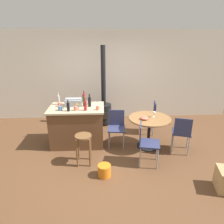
{
  "coord_description": "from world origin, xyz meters",
  "views": [
    {
      "loc": [
        -0.05,
        -4.02,
        2.45
      ],
      "look_at": [
        0.15,
        0.36,
        0.84
      ],
      "focal_mm": 32.48,
      "sensor_mm": 36.0,
      "label": 1
    }
  ],
  "objects_px": {
    "wine_glass": "(154,113)",
    "folding_chair_near": "(146,141)",
    "bottle_2": "(84,98)",
    "cup_4": "(98,108)",
    "folding_chair_left": "(150,115)",
    "cup_1": "(89,103)",
    "plastic_bucket": "(104,171)",
    "bottle_0": "(84,102)",
    "cup_2": "(76,108)",
    "cup_0": "(59,104)",
    "cup_3": "(60,108)",
    "serving_bowl": "(144,118)",
    "bottle_3": "(68,107)",
    "wooden_stool": "(84,143)",
    "wood_stove": "(104,107)",
    "folding_chair_far": "(182,132)",
    "bottle_5": "(59,100)",
    "toolbox": "(73,102)",
    "kitchen_island": "(78,125)",
    "dining_table": "(149,125)",
    "folding_chair_right": "(117,126)",
    "bottle_4": "(90,102)"
  },
  "relations": [
    {
      "from": "bottle_3",
      "to": "wood_stove",
      "type": "bearing_deg",
      "value": 60.96
    },
    {
      "from": "bottle_0",
      "to": "bottle_3",
      "type": "bearing_deg",
      "value": -133.4
    },
    {
      "from": "wood_stove",
      "to": "plastic_bucket",
      "type": "distance_m",
      "value": 2.51
    },
    {
      "from": "dining_table",
      "to": "cup_0",
      "type": "bearing_deg",
      "value": 170.52
    },
    {
      "from": "cup_0",
      "to": "bottle_0",
      "type": "bearing_deg",
      "value": -0.85
    },
    {
      "from": "bottle_5",
      "to": "cup_2",
      "type": "xyz_separation_m",
      "value": [
        0.46,
        -0.45,
        -0.07
      ]
    },
    {
      "from": "bottle_2",
      "to": "wine_glass",
      "type": "bearing_deg",
      "value": -17.8
    },
    {
      "from": "wooden_stool",
      "to": "cup_4",
      "type": "distance_m",
      "value": 0.88
    },
    {
      "from": "bottle_2",
      "to": "cup_4",
      "type": "bearing_deg",
      "value": -57.29
    },
    {
      "from": "folding_chair_right",
      "to": "toolbox",
      "type": "bearing_deg",
      "value": 166.49
    },
    {
      "from": "dining_table",
      "to": "serving_bowl",
      "type": "xyz_separation_m",
      "value": [
        -0.15,
        -0.09,
        0.21
      ]
    },
    {
      "from": "bottle_2",
      "to": "kitchen_island",
      "type": "bearing_deg",
      "value": -117.07
    },
    {
      "from": "bottle_0",
      "to": "wine_glass",
      "type": "relative_size",
      "value": 1.7
    },
    {
      "from": "folding_chair_near",
      "to": "folding_chair_left",
      "type": "distance_m",
      "value": 1.49
    },
    {
      "from": "wine_glass",
      "to": "folding_chair_near",
      "type": "bearing_deg",
      "value": -113.58
    },
    {
      "from": "wood_stove",
      "to": "cup_2",
      "type": "distance_m",
      "value": 1.58
    },
    {
      "from": "folding_chair_right",
      "to": "cup_1",
      "type": "xyz_separation_m",
      "value": [
        -0.66,
        0.31,
        0.48
      ]
    },
    {
      "from": "serving_bowl",
      "to": "bottle_4",
      "type": "bearing_deg",
      "value": 162.41
    },
    {
      "from": "toolbox",
      "to": "wine_glass",
      "type": "distance_m",
      "value": 1.9
    },
    {
      "from": "wooden_stool",
      "to": "bottle_5",
      "type": "xyz_separation_m",
      "value": [
        -0.66,
        1.1,
        0.58
      ]
    },
    {
      "from": "wooden_stool",
      "to": "bottle_2",
      "type": "relative_size",
      "value": 2.02
    },
    {
      "from": "folding_chair_far",
      "to": "bottle_2",
      "type": "xyz_separation_m",
      "value": [
        -2.19,
        0.86,
        0.54
      ]
    },
    {
      "from": "plastic_bucket",
      "to": "cup_2",
      "type": "bearing_deg",
      "value": 119.24
    },
    {
      "from": "folding_chair_near",
      "to": "dining_table",
      "type": "bearing_deg",
      "value": 72.31
    },
    {
      "from": "bottle_2",
      "to": "bottle_5",
      "type": "relative_size",
      "value": 1.04
    },
    {
      "from": "bottle_0",
      "to": "cup_3",
      "type": "distance_m",
      "value": 0.59
    },
    {
      "from": "bottle_0",
      "to": "kitchen_island",
      "type": "bearing_deg",
      "value": -156.48
    },
    {
      "from": "toolbox",
      "to": "plastic_bucket",
      "type": "relative_size",
      "value": 1.54
    },
    {
      "from": "bottle_3",
      "to": "bottle_4",
      "type": "distance_m",
      "value": 0.54
    },
    {
      "from": "bottle_2",
      "to": "wine_glass",
      "type": "xyz_separation_m",
      "value": [
        1.63,
        -0.52,
        -0.21
      ]
    },
    {
      "from": "kitchen_island",
      "to": "cup_1",
      "type": "relative_size",
      "value": 11.46
    },
    {
      "from": "bottle_0",
      "to": "cup_0",
      "type": "bearing_deg",
      "value": 179.15
    },
    {
      "from": "folding_chair_far",
      "to": "bottle_5",
      "type": "height_order",
      "value": "bottle_5"
    },
    {
      "from": "wooden_stool",
      "to": "cup_1",
      "type": "distance_m",
      "value": 1.18
    },
    {
      "from": "cup_0",
      "to": "bottle_2",
      "type": "bearing_deg",
      "value": 21.44
    },
    {
      "from": "plastic_bucket",
      "to": "cup_3",
      "type": "bearing_deg",
      "value": 130.79
    },
    {
      "from": "wood_stove",
      "to": "cup_0",
      "type": "relative_size",
      "value": 20.95
    },
    {
      "from": "wine_glass",
      "to": "bottle_5",
      "type": "bearing_deg",
      "value": 168.81
    },
    {
      "from": "toolbox",
      "to": "bottle_2",
      "type": "xyz_separation_m",
      "value": [
        0.24,
        0.19,
        0.04
      ]
    },
    {
      "from": "kitchen_island",
      "to": "cup_1",
      "type": "height_order",
      "value": "cup_1"
    },
    {
      "from": "folding_chair_right",
      "to": "bottle_4",
      "type": "xyz_separation_m",
      "value": [
        -0.63,
        0.16,
        0.55
      ]
    },
    {
      "from": "folding_chair_right",
      "to": "wood_stove",
      "type": "relative_size",
      "value": 0.37
    },
    {
      "from": "bottle_2",
      "to": "bottle_4",
      "type": "height_order",
      "value": "bottle_2"
    },
    {
      "from": "folding_chair_left",
      "to": "wood_stove",
      "type": "relative_size",
      "value": 0.38
    },
    {
      "from": "dining_table",
      "to": "bottle_5",
      "type": "xyz_separation_m",
      "value": [
        -2.13,
        0.49,
        0.49
      ]
    },
    {
      "from": "cup_3",
      "to": "serving_bowl",
      "type": "xyz_separation_m",
      "value": [
        1.87,
        -0.14,
        -0.21
      ]
    },
    {
      "from": "cup_1",
      "to": "bottle_5",
      "type": "bearing_deg",
      "value": 177.17
    },
    {
      "from": "bottle_2",
      "to": "bottle_5",
      "type": "bearing_deg",
      "value": -172.26
    },
    {
      "from": "cup_1",
      "to": "plastic_bucket",
      "type": "height_order",
      "value": "cup_1"
    },
    {
      "from": "folding_chair_right",
      "to": "cup_0",
      "type": "relative_size",
      "value": 7.81
    }
  ]
}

